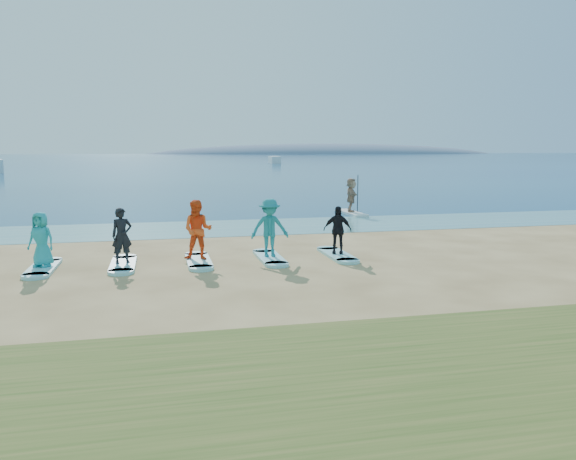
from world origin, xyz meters
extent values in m
plane|color=tan|center=(0.00, 0.00, 0.00)|extent=(600.00, 600.00, 0.00)
plane|color=teal|center=(0.00, 10.50, 0.01)|extent=(600.00, 600.00, 0.00)
plane|color=navy|center=(0.00, 160.00, 0.01)|extent=(600.00, 600.00, 0.00)
ellipsoid|color=slate|center=(95.00, 300.00, 0.00)|extent=(220.00, 56.00, 18.00)
cube|color=silver|center=(7.63, 14.11, 0.06)|extent=(0.84, 3.03, 0.12)
imported|color=tan|center=(7.63, 14.11, 0.98)|extent=(0.94, 1.68, 1.73)
cube|color=silver|center=(23.00, 107.92, 0.00)|extent=(2.30, 6.48, 1.54)
cube|color=#8DD6DA|center=(-5.26, 3.42, 0.04)|extent=(0.70, 2.20, 0.09)
imported|color=teal|center=(-5.26, 3.42, 0.86)|extent=(0.88, 0.73, 1.54)
cube|color=#8DD6DA|center=(-3.09, 3.42, 0.04)|extent=(0.70, 2.20, 0.09)
imported|color=black|center=(-3.09, 3.42, 0.89)|extent=(0.67, 0.53, 1.60)
cube|color=#8DD6DA|center=(-0.93, 3.42, 0.04)|extent=(0.70, 2.20, 0.09)
imported|color=#F54E19|center=(-0.93, 3.42, 0.98)|extent=(1.02, 0.88, 1.78)
cube|color=#8DD6DA|center=(1.24, 3.42, 0.04)|extent=(0.70, 2.20, 0.09)
imported|color=teal|center=(1.24, 3.42, 0.98)|extent=(1.16, 0.69, 1.78)
cube|color=#8DD6DA|center=(3.40, 3.42, 0.04)|extent=(0.70, 2.20, 0.09)
imported|color=black|center=(3.40, 3.42, 0.84)|extent=(0.95, 0.65, 1.49)
camera|label=1|loc=(-2.03, -13.16, 3.39)|focal=35.00mm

